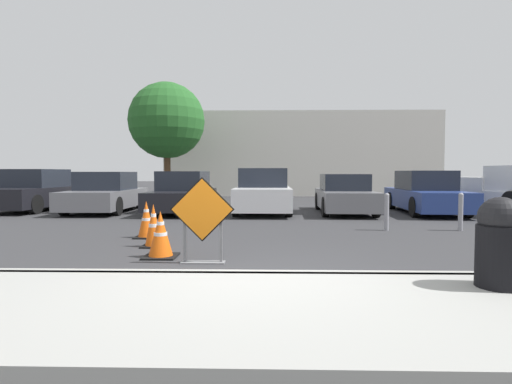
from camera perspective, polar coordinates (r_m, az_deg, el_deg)
The scene contains 19 objects.
ground_plane at distance 15.12m, azimuth 0.95°, elevation -2.53°, with size 96.00×96.00×0.00m, color #333335.
sidewalk_strip at distance 4.02m, azimuth -0.42°, elevation -16.68°, with size 25.45×2.54×0.14m.
curb_lip at distance 5.23m, azimuth 0.04°, elevation -12.03°, with size 25.45×0.20×0.14m.
road_closed_sign at distance 6.19m, azimuth -7.68°, elevation -3.62°, with size 0.99×0.20×1.34m.
traffic_cone_nearest at distance 6.84m, azimuth -13.48°, elevation -5.96°, with size 0.54×0.54×0.77m.
traffic_cone_second at distance 7.81m, azimuth -14.43°, elevation -4.70°, with size 0.43×0.43×0.82m.
traffic_cone_third at distance 8.93m, azimuth -15.39°, elevation -3.85°, with size 0.48×0.48×0.80m.
parked_car_nearest at distance 16.93m, azimuth -28.94°, elevation 0.05°, with size 2.04×4.23×1.53m.
parked_car_second at distance 15.27m, azimuth -20.65°, elevation -0.21°, with size 1.98×4.18×1.43m.
parked_car_third at distance 14.31m, azimuth -10.34°, elevation -0.22°, with size 1.88×4.34×1.45m.
parked_car_fourth at distance 14.08m, azimuth 1.03°, elevation -0.02°, with size 1.94×4.53×1.55m.
parked_car_fifth at distance 14.19m, azimuth 12.50°, elevation -0.42°, with size 1.91×4.23×1.35m.
parked_car_sixth at distance 15.06m, azimuth 23.04°, elevation -0.22°, with size 1.99×4.66×1.47m.
pickup_truck at distance 16.16m, azimuth 32.70°, elevation 0.02°, with size 2.30×5.67×1.63m.
trash_bin at distance 5.18m, azimuth 31.47°, elevation -6.09°, with size 0.49×0.49×1.00m.
bollard_nearest at distance 10.18m, azimuth 18.16°, elevation -2.55°, with size 0.12×0.12×0.91m.
bollard_second at distance 10.83m, azimuth 27.20°, elevation -2.39°, with size 0.12×0.12×0.92m.
building_facade_backdrop at distance 26.01m, azimuth 6.17°, elevation 5.23°, with size 16.39×5.00×5.02m.
street_tree_behind_lot at distance 20.70m, azimuth -12.62°, elevation 9.90°, with size 3.77×3.77×5.89m.
Camera 1 is at (0.12, -5.05, 1.41)m, focal length 28.00 mm.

